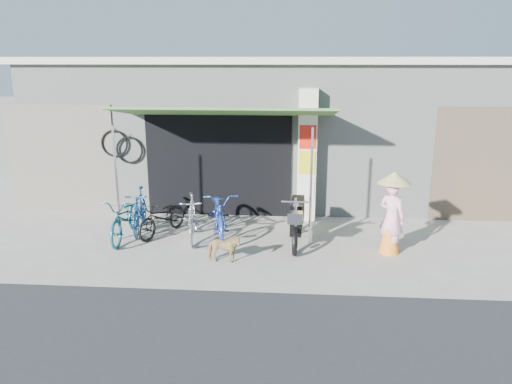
# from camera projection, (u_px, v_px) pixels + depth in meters

# --- Properties ---
(ground) EXTENTS (80.00, 80.00, 0.00)m
(ground) POSITION_uv_depth(u_px,v_px,m) (263.00, 257.00, 9.41)
(ground) COLOR #A59E95
(ground) RESTS_ON ground
(bicycle_shop) EXTENTS (12.30, 5.30, 3.66)m
(bicycle_shop) POSITION_uv_depth(u_px,v_px,m) (274.00, 125.00, 13.84)
(bicycle_shop) COLOR #9A9F97
(bicycle_shop) RESTS_ON ground
(shop_pillar) EXTENTS (0.42, 0.44, 3.00)m
(shop_pillar) POSITION_uv_depth(u_px,v_px,m) (307.00, 155.00, 11.32)
(shop_pillar) COLOR beige
(shop_pillar) RESTS_ON ground
(awning) EXTENTS (4.60, 1.88, 2.72)m
(awning) POSITION_uv_depth(u_px,v_px,m) (225.00, 114.00, 10.39)
(awning) COLOR #3B682E
(awning) RESTS_ON ground
(neighbour_right) EXTENTS (2.60, 0.06, 2.60)m
(neighbour_right) POSITION_uv_depth(u_px,v_px,m) (492.00, 166.00, 11.20)
(neighbour_right) COLOR brown
(neighbour_right) RESTS_ON ground
(neighbour_left) EXTENTS (2.60, 0.06, 2.60)m
(neighbour_left) POSITION_uv_depth(u_px,v_px,m) (61.00, 159.00, 11.94)
(neighbour_left) COLOR #6B665B
(neighbour_left) RESTS_ON ground
(bike_teal) EXTENTS (0.64, 1.75, 0.91)m
(bike_teal) POSITION_uv_depth(u_px,v_px,m) (125.00, 218.00, 10.25)
(bike_teal) COLOR #165763
(bike_teal) RESTS_ON ground
(bike_blue) EXTENTS (0.65, 1.60, 0.93)m
(bike_blue) POSITION_uv_depth(u_px,v_px,m) (140.00, 211.00, 10.70)
(bike_blue) COLOR #1F4F90
(bike_blue) RESTS_ON ground
(bike_black) EXTENTS (1.08, 1.58, 0.79)m
(bike_black) POSITION_uv_depth(u_px,v_px,m) (163.00, 217.00, 10.51)
(bike_black) COLOR black
(bike_black) RESTS_ON ground
(bike_silver) EXTENTS (0.67, 1.60, 0.93)m
(bike_silver) POSITION_uv_depth(u_px,v_px,m) (192.00, 218.00, 10.22)
(bike_silver) COLOR silver
(bike_silver) RESTS_ON ground
(bike_navy) EXTENTS (1.07, 2.06, 1.03)m
(bike_navy) POSITION_uv_depth(u_px,v_px,m) (220.00, 212.00, 10.40)
(bike_navy) COLOR #213C9B
(bike_navy) RESTS_ON ground
(street_dog) EXTENTS (0.66, 0.32, 0.55)m
(street_dog) POSITION_uv_depth(u_px,v_px,m) (223.00, 249.00, 9.08)
(street_dog) COLOR #A77A58
(street_dog) RESTS_ON ground
(moped) EXTENTS (0.54, 1.89, 1.07)m
(moped) POSITION_uv_depth(u_px,v_px,m) (297.00, 219.00, 10.04)
(moped) COLOR black
(moped) RESTS_ON ground
(nun) EXTENTS (0.64, 0.64, 1.60)m
(nun) POSITION_uv_depth(u_px,v_px,m) (392.00, 213.00, 9.42)
(nun) COLOR #F2A3BC
(nun) RESTS_ON ground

